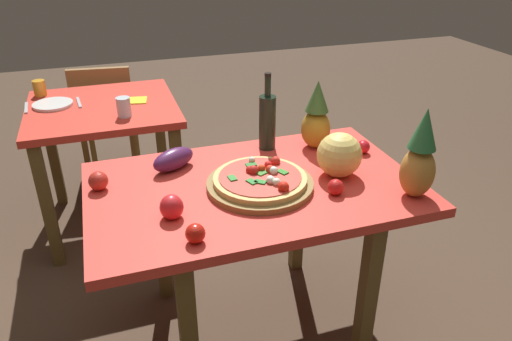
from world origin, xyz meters
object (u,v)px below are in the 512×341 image
Objects in this scene: dinner_plate at (53,104)px; tomato_at_corner at (98,181)px; bell_pepper at (172,207)px; drinking_glass_water at (124,107)px; fork_utensil at (26,108)px; napkin_folded at (134,100)px; pineapple_right at (420,158)px; background_table at (105,127)px; knife_utensil at (79,102)px; melon at (339,155)px; tomato_beside_pepper at (363,147)px; pineapple_left at (316,118)px; pizza at (261,178)px; eggplant at (173,159)px; display_table at (254,204)px; dining_chair at (106,115)px; pizza_board at (260,184)px; drinking_glass_juice at (40,88)px; tomato_near_board at (195,233)px; wine_bottle at (267,121)px; tomato_by_bottle at (336,187)px.

tomato_at_corner is at bearing -78.84° from dinner_plate.
bell_pepper is 0.89× the size of drinking_glass_water.
fork_utensil is 0.59m from napkin_folded.
pineapple_right reaches higher than bell_pepper.
knife_utensil is (-0.12, 0.08, 0.14)m from background_table.
melon is 0.26m from tomato_beside_pepper.
pineapple_left is at bearing -48.21° from knife_utensil.
eggplant is at bearing 138.50° from pizza.
bell_pepper is (-0.35, -0.14, 0.14)m from display_table.
drinking_glass_water reaches higher than napkin_folded.
eggplant reaches higher than tomato_beside_pepper.
pizza_board is (0.54, -1.80, 0.31)m from dining_chair.
pineapple_left is 1.43m from knife_utensil.
tomato_near_board is at bearing -71.83° from drinking_glass_juice.
pizza reaches higher than tomato_near_board.
knife_utensil is (-0.66, 1.22, 0.10)m from display_table.
pizza is at bearing -164.23° from tomato_beside_pepper.
pizza_board is 1.25m from napkin_folded.
wine_bottle is 0.78m from tomato_at_corner.
pizza_board is at bearing -164.34° from tomato_beside_pepper.
bell_pepper reaches higher than tomato_by_bottle.
knife_utensil is (-1.04, 0.97, -0.14)m from pineapple_left.
background_table is 1.01m from tomato_at_corner.
wine_bottle is at bearing 122.00° from dining_chair.
pizza_board is 6.30× the size of tomato_near_board.
pineapple_right is at bearing -71.40° from pineapple_left.
melon is at bearing -0.46° from pizza_board.
pineapple_left reaches higher than tomato_near_board.
melon is 1.77× the size of drinking_glass_water.
fork_utensil is (-1.32, 0.97, -0.14)m from pineapple_left.
fork_utensil is at bearing 123.74° from eggplant.
pizza_board is 2.12× the size of eggplant.
napkin_folded is at bearing 72.40° from drinking_glass_water.
tomato_near_board reaches higher than background_table.
dinner_plate is at bearing 117.76° from eggplant.
eggplant is (0.26, -0.91, 0.18)m from background_table.
knife_utensil is (-0.23, 0.30, -0.05)m from drinking_glass_water.
pizza_board is 0.38m from bell_pepper.
knife_utensil is at bearing 103.17° from tomato_near_board.
drinking_glass_juice reaches higher than display_table.
drinking_glass_water reaches higher than dinner_plate.
drinking_glass_juice reaches higher than bell_pepper.
tomato_by_bottle is (0.26, -0.14, 0.02)m from pizza_board.
wine_bottle is 1.92× the size of melon.
tomato_beside_pepper is (1.10, -1.02, 0.16)m from background_table.
pizza_board is (0.02, -0.03, 0.11)m from display_table.
wine_bottle is 0.78m from tomato_near_board.
background_table is 8.83× the size of bell_pepper.
eggplant is 1.06m from knife_utensil.
dinner_plate is at bearing 141.63° from drinking_glass_water.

